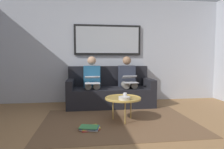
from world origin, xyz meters
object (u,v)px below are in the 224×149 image
at_px(cup, 125,95).
at_px(laptop_silver, 130,79).
at_px(couch, 110,92).
at_px(bowl, 124,98).
at_px(coffee_table, 123,98).
at_px(laptop_white, 92,80).
at_px(framed_mirror, 108,40).
at_px(magazine_stack, 90,128).
at_px(person_left, 128,79).
at_px(person_right, 92,80).

distance_m(cup, laptop_silver, 1.00).
bearing_deg(couch, bowl, 93.21).
bearing_deg(coffee_table, laptop_white, -61.08).
bearing_deg(cup, framed_mirror, -85.84).
bearing_deg(laptop_silver, magazine_stack, 54.38).
bearing_deg(cup, coffee_table, -38.96).
height_order(framed_mirror, laptop_white, framed_mirror).
bearing_deg(cup, bowl, 72.78).
xyz_separation_m(coffee_table, magazine_stack, (0.59, 0.37, -0.37)).
distance_m(bowl, magazine_stack, 0.74).
relative_size(laptop_white, magazine_stack, 1.07).
distance_m(framed_mirror, bowl, 2.09).
height_order(framed_mirror, laptop_silver, framed_mirror).
height_order(laptop_silver, laptop_white, same).
bearing_deg(coffee_table, cup, 141.04).
distance_m(bowl, laptop_white, 1.19).
bearing_deg(framed_mirror, coffee_table, 93.11).
relative_size(framed_mirror, person_left, 1.46).
bearing_deg(bowl, cup, -107.22).
bearing_deg(cup, laptop_silver, -107.56).
bearing_deg(magazine_stack, couch, -107.55).
xyz_separation_m(couch, person_right, (0.41, 0.07, 0.30)).
xyz_separation_m(coffee_table, cup, (-0.03, 0.03, 0.06)).
height_order(cup, person_right, person_right).
distance_m(framed_mirror, coffee_table, 1.98).
relative_size(person_left, person_right, 1.00).
relative_size(coffee_table, person_right, 0.55).
relative_size(cup, laptop_silver, 0.25).
bearing_deg(framed_mirror, couch, 90.00).
bearing_deg(couch, coffee_table, 94.10).
xyz_separation_m(couch, framed_mirror, (0.00, -0.39, 1.24)).
bearing_deg(couch, framed_mirror, -90.00).
height_order(framed_mirror, bowl, framed_mirror).
bearing_deg(cup, couch, -84.54).
bearing_deg(framed_mirror, magazine_stack, 75.74).
bearing_deg(person_right, cup, 114.42).
bearing_deg(laptop_white, couch, -143.32).
xyz_separation_m(cup, person_right, (0.53, -1.17, 0.16)).
bearing_deg(framed_mirror, laptop_silver, 120.78).
distance_m(framed_mirror, person_left, 1.13).
bearing_deg(bowl, laptop_white, -65.27).
distance_m(cup, magazine_stack, 0.83).
bearing_deg(couch, cup, 95.46).
xyz_separation_m(person_left, laptop_silver, (0.00, 0.24, 0.02)).
height_order(person_left, laptop_white, person_left).
relative_size(framed_mirror, laptop_white, 4.60).
relative_size(bowl, person_right, 0.17).
relative_size(coffee_table, bowl, 3.30).
relative_size(couch, cup, 21.54).
bearing_deg(coffee_table, person_left, -105.90).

